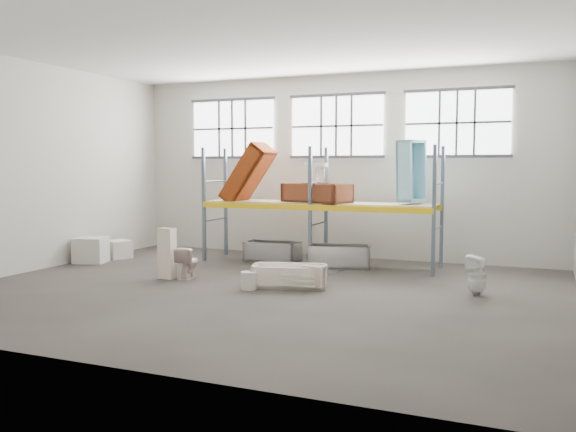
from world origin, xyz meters
The scene contains 33 objects.
floor centered at (0.00, 0.00, -0.05)m, with size 12.00×10.00×0.10m, color #4A443E.
ceiling centered at (0.00, 0.00, 5.05)m, with size 12.00×10.00×0.10m, color silver.
wall_back centered at (0.00, 5.05, 2.50)m, with size 12.00×0.10×5.00m, color #B8B5A9.
wall_front centered at (0.00, -5.05, 2.50)m, with size 12.00×0.10×5.00m, color #A7A59C.
wall_left centered at (-6.05, 0.00, 2.50)m, with size 0.10×10.00×5.00m, color #9C9A90.
window_left centered at (-3.20, 4.94, 3.60)m, with size 2.60×0.04×1.60m, color white.
window_mid centered at (0.00, 4.94, 3.60)m, with size 2.60×0.04×1.60m, color white.
window_right centered at (3.20, 4.94, 3.60)m, with size 2.60×0.04×1.60m, color white.
rack_upright_la centered at (-3.00, 2.90, 1.50)m, with size 0.08×0.08×3.00m, color slate.
rack_upright_lb centered at (-3.00, 4.10, 1.50)m, with size 0.08×0.08×3.00m, color slate.
rack_upright_ma centered at (0.00, 2.90, 1.50)m, with size 0.08×0.08×3.00m, color slate.
rack_upright_mb centered at (0.00, 4.10, 1.50)m, with size 0.08×0.08×3.00m, color slate.
rack_upright_ra centered at (3.00, 2.90, 1.50)m, with size 0.08×0.08×3.00m, color slate.
rack_upright_rb centered at (3.00, 4.10, 1.50)m, with size 0.08×0.08×3.00m, color slate.
rack_beam_front centered at (0.00, 2.90, 1.50)m, with size 6.00×0.10×0.14m, color yellow.
rack_beam_back centered at (0.00, 4.10, 1.50)m, with size 6.00×0.10×0.14m, color yellow.
shelf_deck centered at (0.00, 3.50, 1.58)m, with size 5.90×1.10×0.03m, color gray.
wet_patch centered at (0.00, 2.70, 0.00)m, with size 1.80×1.80×0.00m, color black.
bathtub_beige centered at (0.42, 0.58, 0.23)m, with size 1.55×0.73×0.46m, color #EFE4CE, non-canonical shape.
cistern_spare centered at (1.00, 0.46, 0.28)m, with size 0.45×0.21×0.42m, color beige.
sink_in_tub centered at (0.22, 0.74, 0.16)m, with size 0.47×0.47×0.16m, color beige.
toilet_beige centered at (-2.05, 0.57, 0.36)m, with size 0.40×0.70×0.71m, color beige.
cistern_tall centered at (-2.47, 0.37, 0.57)m, with size 0.37×0.24×1.14m, color #F2E0CB.
toilet_white centered at (4.13, 1.22, 0.40)m, with size 0.36×0.36×0.79m, color white.
steel_tub_left centered at (-1.27, 3.49, 0.26)m, with size 1.43×0.67×0.52m, color #A8AAB0, non-canonical shape.
steel_tub_right centered at (0.65, 3.28, 0.28)m, with size 1.51×0.71×0.55m, color #AEAFB5, non-canonical shape.
rust_tub_flat centered at (-0.05, 3.51, 1.82)m, with size 1.75×0.82×0.49m, color brown, non-canonical shape.
rust_tub_tilted centered at (-1.91, 3.35, 2.29)m, with size 1.71×0.80×0.48m, color #99370C, non-canonical shape.
sink_on_shelf centered at (-0.02, 3.38, 2.09)m, with size 0.62×0.48×0.55m, color white.
blue_tub_upright centered at (2.32, 3.69, 2.40)m, with size 1.47×0.69×0.41m, color #84C5D9, non-canonical shape.
bucket centered at (-0.23, -0.03, 0.18)m, with size 0.32×0.32×0.37m, color silver.
carton_near centered at (-5.56, 1.47, 0.33)m, with size 0.76×0.65×0.65m, color silver.
carton_far centered at (-5.39, 2.36, 0.24)m, with size 0.59×0.59×0.49m, color silver.
Camera 1 is at (5.26, -11.06, 2.56)m, focal length 38.01 mm.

